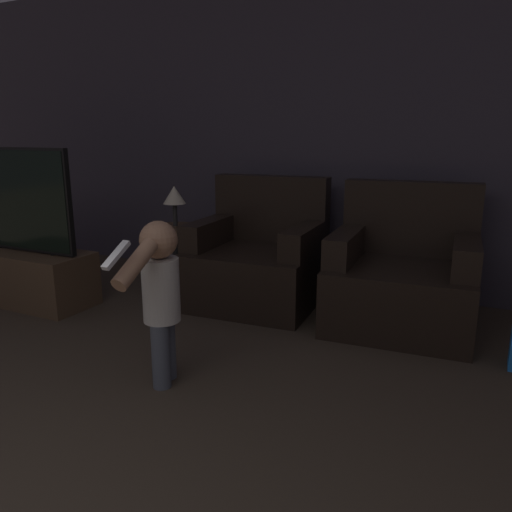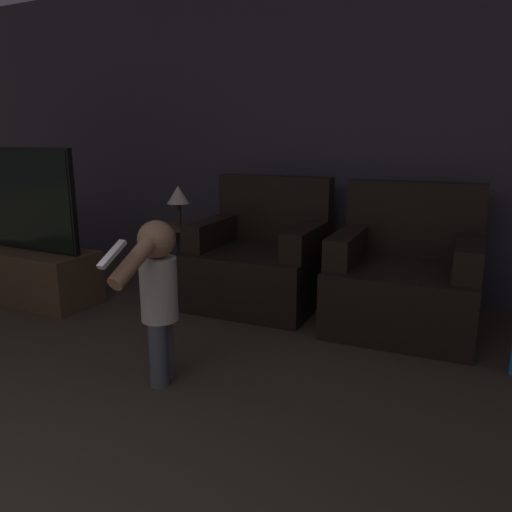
{
  "view_description": "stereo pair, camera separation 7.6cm",
  "coord_description": "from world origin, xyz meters",
  "px_view_note": "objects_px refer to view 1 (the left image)",
  "views": [
    {
      "loc": [
        1.2,
        0.53,
        1.27
      ],
      "look_at": [
        -0.07,
        3.12,
        0.56
      ],
      "focal_mm": 35.0,
      "sensor_mm": 36.0,
      "label": 1
    },
    {
      "loc": [
        1.26,
        0.56,
        1.27
      ],
      "look_at": [
        -0.07,
        3.12,
        0.56
      ],
      "focal_mm": 35.0,
      "sensor_mm": 36.0,
      "label": 2
    }
  ],
  "objects_px": {
    "person_toddler": "(160,290)",
    "lamp": "(174,196)",
    "tv": "(20,200)",
    "armchair_left": "(258,261)",
    "armchair_right": "(402,278)"
  },
  "relations": [
    {
      "from": "armchair_left",
      "to": "lamp",
      "type": "height_order",
      "value": "armchair_left"
    },
    {
      "from": "armchair_right",
      "to": "lamp",
      "type": "height_order",
      "value": "armchair_right"
    },
    {
      "from": "person_toddler",
      "to": "tv",
      "type": "bearing_deg",
      "value": 50.95
    },
    {
      "from": "armchair_right",
      "to": "person_toddler",
      "type": "relative_size",
      "value": 1.14
    },
    {
      "from": "person_toddler",
      "to": "lamp",
      "type": "relative_size",
      "value": 2.67
    },
    {
      "from": "armchair_left",
      "to": "armchair_right",
      "type": "distance_m",
      "value": 1.08
    },
    {
      "from": "lamp",
      "to": "person_toddler",
      "type": "bearing_deg",
      "value": -57.93
    },
    {
      "from": "armchair_right",
      "to": "person_toddler",
      "type": "xyz_separation_m",
      "value": [
        -0.95,
        -1.39,
        0.18
      ]
    },
    {
      "from": "armchair_right",
      "to": "lamp",
      "type": "distance_m",
      "value": 1.85
    },
    {
      "from": "armchair_left",
      "to": "lamp",
      "type": "xyz_separation_m",
      "value": [
        -0.71,
        -0.06,
        0.46
      ]
    },
    {
      "from": "armchair_left",
      "to": "tv",
      "type": "height_order",
      "value": "tv"
    },
    {
      "from": "person_toddler",
      "to": "lamp",
      "type": "xyz_separation_m",
      "value": [
        -0.84,
        1.33,
        0.28
      ]
    },
    {
      "from": "armchair_left",
      "to": "person_toddler",
      "type": "distance_m",
      "value": 1.41
    },
    {
      "from": "person_toddler",
      "to": "lamp",
      "type": "height_order",
      "value": "lamp"
    },
    {
      "from": "armchair_left",
      "to": "armchair_right",
      "type": "bearing_deg",
      "value": -3.6
    }
  ]
}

